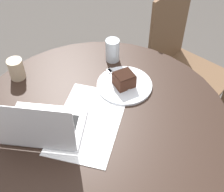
% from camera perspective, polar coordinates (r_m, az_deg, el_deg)
% --- Properties ---
extents(dining_table, '(1.09, 1.09, 0.77)m').
position_cam_1_polar(dining_table, '(1.40, -2.16, -8.77)').
color(dining_table, black).
rests_on(dining_table, ground_plane).
extents(chair, '(0.50, 0.50, 0.96)m').
position_cam_1_polar(chair, '(2.00, 12.52, 5.34)').
color(chair, brown).
rests_on(chair, ground_plane).
extents(paper_document, '(0.44, 0.34, 0.00)m').
position_cam_1_polar(paper_document, '(1.27, -4.35, -4.72)').
color(paper_document, white).
rests_on(paper_document, dining_table).
extents(plate, '(0.25, 0.25, 0.01)m').
position_cam_1_polar(plate, '(1.41, 2.12, 2.08)').
color(plate, silver).
rests_on(plate, dining_table).
extents(cake_slice, '(0.11, 0.11, 0.07)m').
position_cam_1_polar(cake_slice, '(1.38, 2.41, 2.95)').
color(cake_slice, '#472619').
rests_on(cake_slice, plate).
extents(fork, '(0.10, 0.16, 0.00)m').
position_cam_1_polar(fork, '(1.43, 0.77, 3.51)').
color(fork, silver).
rests_on(fork, plate).
extents(coffee_glass, '(0.07, 0.07, 0.10)m').
position_cam_1_polar(coffee_glass, '(1.49, -17.10, 4.74)').
color(coffee_glass, '#C6AD89').
rests_on(coffee_glass, dining_table).
extents(water_glass, '(0.07, 0.07, 0.11)m').
position_cam_1_polar(water_glass, '(1.52, 0.09, 8.37)').
color(water_glass, silver).
rests_on(water_glass, dining_table).
extents(laptop, '(0.31, 0.36, 0.23)m').
position_cam_1_polar(laptop, '(1.23, -12.66, -5.40)').
color(laptop, silver).
rests_on(laptop, dining_table).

